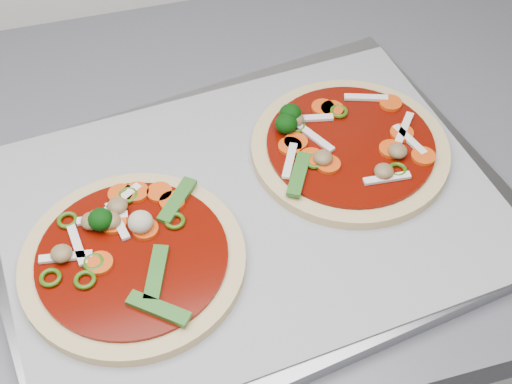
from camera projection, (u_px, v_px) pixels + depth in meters
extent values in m
cube|color=silver|center=(435.00, 310.00, 1.19)|extent=(3.60, 0.60, 0.86)
cube|color=#55565C|center=(508.00, 113.00, 0.85)|extent=(3.60, 0.60, 0.04)
cube|color=gray|center=(250.00, 211.00, 0.72)|extent=(0.55, 0.45, 0.02)
cube|color=#98989D|center=(250.00, 206.00, 0.71)|extent=(0.51, 0.40, 0.00)
cylinder|color=tan|center=(133.00, 261.00, 0.66)|extent=(0.25, 0.25, 0.01)
cylinder|color=#5E0900|center=(132.00, 256.00, 0.65)|extent=(0.21, 0.21, 0.00)
ellipsoid|color=brown|center=(118.00, 206.00, 0.68)|extent=(0.03, 0.03, 0.01)
cube|color=#356F23|center=(156.00, 273.00, 0.63)|extent=(0.03, 0.06, 0.00)
ellipsoid|color=brown|center=(91.00, 221.00, 0.67)|extent=(0.03, 0.03, 0.01)
torus|color=#2C520B|center=(128.00, 195.00, 0.69)|extent=(0.03, 0.03, 0.00)
cylinder|color=#F35313|center=(159.00, 192.00, 0.70)|extent=(0.03, 0.03, 0.00)
ellipsoid|color=brown|center=(110.00, 220.00, 0.67)|extent=(0.03, 0.03, 0.01)
torus|color=#2C520B|center=(94.00, 262.00, 0.64)|extent=(0.02, 0.02, 0.00)
ellipsoid|color=#073506|center=(101.00, 220.00, 0.66)|extent=(0.03, 0.03, 0.02)
ellipsoid|color=brown|center=(61.00, 254.00, 0.64)|extent=(0.02, 0.02, 0.01)
cube|color=white|center=(102.00, 218.00, 0.67)|extent=(0.05, 0.01, 0.00)
cube|color=white|center=(121.00, 200.00, 0.69)|extent=(0.04, 0.03, 0.00)
cylinder|color=#F35313|center=(145.00, 229.00, 0.67)|extent=(0.03, 0.03, 0.00)
torus|color=#2C520B|center=(85.00, 280.00, 0.63)|extent=(0.02, 0.02, 0.00)
cube|color=#356F23|center=(158.00, 308.00, 0.61)|extent=(0.05, 0.05, 0.00)
ellipsoid|color=brown|center=(97.00, 218.00, 0.67)|extent=(0.03, 0.03, 0.01)
torus|color=#2C520B|center=(175.00, 221.00, 0.67)|extent=(0.03, 0.03, 0.00)
torus|color=#2C520B|center=(67.00, 220.00, 0.67)|extent=(0.02, 0.02, 0.00)
ellipsoid|color=#B9AF91|center=(140.00, 222.00, 0.66)|extent=(0.03, 0.03, 0.02)
cube|color=white|center=(77.00, 245.00, 0.65)|extent=(0.01, 0.05, 0.00)
cylinder|color=#F35313|center=(121.00, 194.00, 0.69)|extent=(0.03, 0.03, 0.00)
cylinder|color=#F35313|center=(172.00, 202.00, 0.69)|extent=(0.03, 0.03, 0.00)
cylinder|color=#F35313|center=(114.00, 223.00, 0.67)|extent=(0.03, 0.03, 0.00)
cylinder|color=#F35313|center=(136.00, 192.00, 0.70)|extent=(0.03, 0.03, 0.00)
torus|color=#2C520B|center=(50.00, 278.00, 0.63)|extent=(0.02, 0.02, 0.00)
cube|color=#356F23|center=(177.00, 200.00, 0.69)|extent=(0.05, 0.05, 0.00)
cube|color=white|center=(66.00, 257.00, 0.64)|extent=(0.05, 0.01, 0.00)
cylinder|color=#F35313|center=(100.00, 263.00, 0.64)|extent=(0.03, 0.03, 0.00)
cube|color=white|center=(117.00, 221.00, 0.67)|extent=(0.02, 0.05, 0.00)
cylinder|color=tan|center=(350.00, 149.00, 0.75)|extent=(0.23, 0.23, 0.01)
cylinder|color=#5E0900|center=(351.00, 144.00, 0.74)|extent=(0.19, 0.19, 0.00)
torus|color=#2C520B|center=(339.00, 112.00, 0.77)|extent=(0.03, 0.03, 0.00)
cube|color=#356F23|center=(299.00, 174.00, 0.71)|extent=(0.04, 0.06, 0.00)
cube|color=white|center=(311.00, 118.00, 0.76)|extent=(0.05, 0.02, 0.00)
cylinder|color=#F35313|center=(332.00, 109.00, 0.77)|extent=(0.03, 0.03, 0.00)
cube|color=white|center=(404.00, 128.00, 0.75)|extent=(0.04, 0.04, 0.00)
cylinder|color=#F35313|center=(423.00, 156.00, 0.73)|extent=(0.03, 0.03, 0.00)
cylinder|color=#F35313|center=(296.00, 142.00, 0.74)|extent=(0.03, 0.03, 0.00)
cylinder|color=#F35313|center=(323.00, 107.00, 0.77)|extent=(0.03, 0.03, 0.00)
ellipsoid|color=#073506|center=(291.00, 114.00, 0.76)|extent=(0.03, 0.03, 0.02)
ellipsoid|color=brown|center=(295.00, 119.00, 0.76)|extent=(0.02, 0.02, 0.01)
cylinder|color=#F35313|center=(391.00, 149.00, 0.73)|extent=(0.03, 0.03, 0.00)
ellipsoid|color=#073506|center=(286.00, 124.00, 0.75)|extent=(0.03, 0.03, 0.02)
cylinder|color=#F35313|center=(391.00, 103.00, 0.78)|extent=(0.03, 0.03, 0.00)
cylinder|color=#F35313|center=(402.00, 133.00, 0.75)|extent=(0.03, 0.03, 0.00)
ellipsoid|color=brown|center=(384.00, 171.00, 0.71)|extent=(0.03, 0.03, 0.01)
torus|color=#2C520B|center=(314.00, 161.00, 0.72)|extent=(0.03, 0.03, 0.00)
ellipsoid|color=brown|center=(323.00, 158.00, 0.72)|extent=(0.03, 0.03, 0.01)
ellipsoid|color=brown|center=(398.00, 151.00, 0.73)|extent=(0.03, 0.03, 0.01)
cube|color=white|center=(366.00, 98.00, 0.78)|extent=(0.05, 0.02, 0.00)
torus|color=#2C520B|center=(397.00, 170.00, 0.71)|extent=(0.03, 0.03, 0.00)
cylinder|color=#F35313|center=(311.00, 157.00, 0.73)|extent=(0.04, 0.04, 0.00)
cylinder|color=#F35313|center=(328.00, 164.00, 0.72)|extent=(0.03, 0.03, 0.00)
cube|color=white|center=(387.00, 178.00, 0.71)|extent=(0.05, 0.01, 0.00)
cylinder|color=#F35313|center=(290.00, 146.00, 0.74)|extent=(0.04, 0.04, 0.00)
cube|color=white|center=(290.00, 161.00, 0.72)|extent=(0.03, 0.05, 0.00)
cube|color=white|center=(316.00, 138.00, 0.74)|extent=(0.03, 0.05, 0.00)
torus|color=#2C520B|center=(297.00, 126.00, 0.75)|extent=(0.03, 0.03, 0.00)
cube|color=white|center=(410.00, 140.00, 0.74)|extent=(0.02, 0.05, 0.00)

